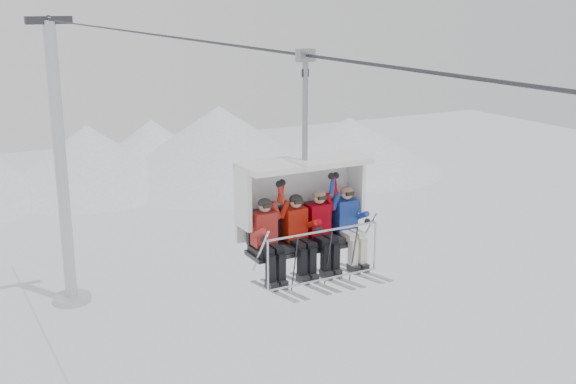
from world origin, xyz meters
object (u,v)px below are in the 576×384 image
skier_far_left (267,237)px  skier_center_right (321,228)px  skier_center_left (298,232)px  skier_far_right (348,223)px  lift_tower_right (63,186)px  chairlift_carrier (301,201)px

skier_far_left → skier_center_right: same height
skier_center_left → skier_far_right: skier_far_right is taller
skier_far_right → lift_tower_right: bearing=92.1°
chairlift_carrier → skier_center_left: bearing=-127.3°
chairlift_carrier → skier_far_left: size_ratio=2.36×
lift_tower_right → skier_center_right: size_ratio=7.99×
chairlift_carrier → skier_far_left: 1.02m
lift_tower_right → skier_far_right: size_ratio=7.99×
skier_far_left → lift_tower_right: bearing=87.9°
skier_far_left → skier_center_left: bearing=-0.2°
lift_tower_right → skier_far_left: 23.25m
lift_tower_right → chairlift_carrier: 23.03m
skier_far_left → chairlift_carrier: bearing=19.6°
lift_tower_right → skier_far_left: lift_tower_right is taller
skier_far_left → skier_center_left: size_ratio=1.00×
lift_tower_right → skier_center_left: (-0.23, -22.81, 4.43)m
skier_far_left → skier_center_left: (0.62, -0.00, -0.01)m
skier_center_right → skier_far_right: bearing=0.0°
skier_far_left → skier_center_left: 0.62m
lift_tower_right → skier_center_left: bearing=-90.6°
skier_far_left → skier_far_right: same height
chairlift_carrier → skier_far_right: chairlift_carrier is taller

